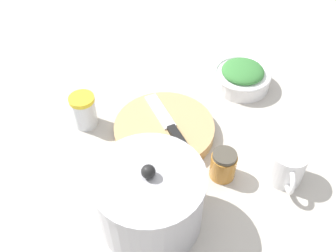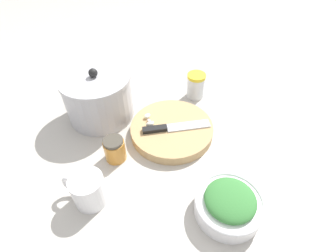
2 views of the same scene
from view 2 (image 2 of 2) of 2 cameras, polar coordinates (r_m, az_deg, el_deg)
name	(u,v)px [view 2 (image 2 of 2)]	position (r m, az deg, el deg)	size (l,w,h in m)	color
ground_plane	(159,144)	(0.83, -2.04, -4.03)	(5.00, 5.00, 0.00)	#B2ADA3
cutting_board	(172,130)	(0.85, 0.84, -0.79)	(0.27, 0.27, 0.03)	tan
chef_knife	(172,127)	(0.83, 0.92, -0.29)	(0.06, 0.22, 0.01)	black
garlic_cloves	(149,121)	(0.85, -4.16, 1.13)	(0.07, 0.04, 0.02)	#EFEAC7
herb_bowl	(229,204)	(0.68, 13.16, -16.18)	(0.17, 0.17, 0.07)	white
spice_jar	(196,86)	(0.98, 6.06, 8.76)	(0.07, 0.07, 0.10)	silver
coffee_mug	(88,190)	(0.70, -17.03, -13.13)	(0.08, 0.12, 0.09)	white
honey_jar	(115,149)	(0.78, -11.52, -4.98)	(0.06, 0.06, 0.08)	#BC7A2D
stock_pot	(99,97)	(0.90, -14.87, 6.18)	(0.23, 0.23, 0.19)	#B2B2B7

